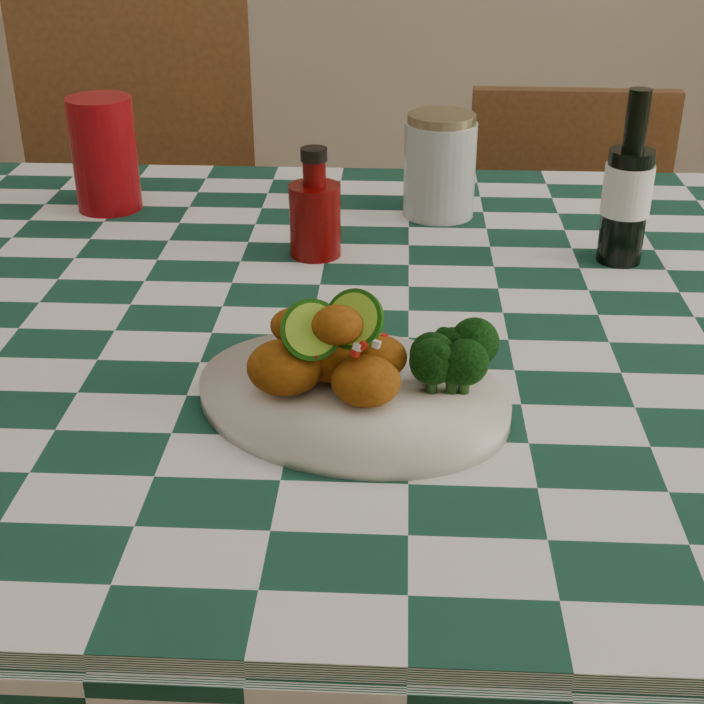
# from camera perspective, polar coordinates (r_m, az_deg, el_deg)

# --- Properties ---
(dining_table) EXTENTS (1.66, 1.06, 0.79)m
(dining_table) POSITION_cam_1_polar(r_m,az_deg,el_deg) (1.29, 2.83, -13.60)
(dining_table) COLOR #143D2F
(dining_table) RESTS_ON ground
(plate) EXTENTS (0.35, 0.32, 0.02)m
(plate) POSITION_cam_1_polar(r_m,az_deg,el_deg) (0.89, 0.00, -2.64)
(plate) COLOR silver
(plate) RESTS_ON dining_table
(fried_chicken_pile) EXTENTS (0.13, 0.09, 0.08)m
(fried_chicken_pile) POSITION_cam_1_polar(r_m,az_deg,el_deg) (0.86, -0.81, 0.25)
(fried_chicken_pile) COLOR #8C4E0D
(fried_chicken_pile) RESTS_ON plate
(broccoli_side) EXTENTS (0.07, 0.07, 0.05)m
(broccoli_side) POSITION_cam_1_polar(r_m,az_deg,el_deg) (0.88, 5.84, -0.42)
(broccoli_side) COLOR black
(broccoli_side) RESTS_ON plate
(red_tumbler) EXTENTS (0.09, 0.09, 0.15)m
(red_tumbler) POSITION_cam_1_polar(r_m,az_deg,el_deg) (1.40, -14.20, 11.10)
(red_tumbler) COLOR maroon
(red_tumbler) RESTS_ON dining_table
(ketchup_bottle) EXTENTS (0.08, 0.08, 0.13)m
(ketchup_bottle) POSITION_cam_1_polar(r_m,az_deg,el_deg) (1.20, -2.18, 8.67)
(ketchup_bottle) COLOR #5E0504
(ketchup_bottle) RESTS_ON dining_table
(mason_jar) EXTENTS (0.10, 0.10, 0.14)m
(mason_jar) POSITION_cam_1_polar(r_m,az_deg,el_deg) (1.34, 5.13, 10.77)
(mason_jar) COLOR #B2BCBA
(mason_jar) RESTS_ON dining_table
(beer_bottle) EXTENTS (0.07, 0.07, 0.21)m
(beer_bottle) POSITION_cam_1_polar(r_m,az_deg,el_deg) (1.21, 15.82, 9.70)
(beer_bottle) COLOR black
(beer_bottle) RESTS_ON dining_table
(wooden_chair_left) EXTENTS (0.57, 0.59, 0.99)m
(wooden_chair_left) POSITION_cam_1_polar(r_m,az_deg,el_deg) (1.93, -11.15, 4.32)
(wooden_chair_left) COLOR #472814
(wooden_chair_left) RESTS_ON ground
(wooden_chair_right) EXTENTS (0.39, 0.40, 0.84)m
(wooden_chair_right) POSITION_cam_1_polar(r_m,az_deg,el_deg) (1.88, 12.39, 0.98)
(wooden_chair_right) COLOR #472814
(wooden_chair_right) RESTS_ON ground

